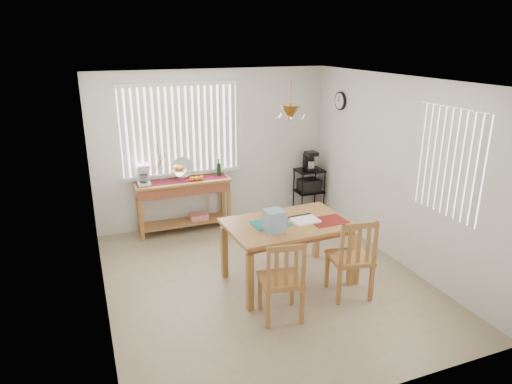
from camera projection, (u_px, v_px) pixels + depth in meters
name	position (u px, v px, depth m)	size (l,w,h in m)	color
ground	(264.00, 280.00, 6.09)	(4.00, 4.50, 0.01)	tan
room_shell	(264.00, 156.00, 5.56)	(4.20, 4.70, 2.70)	silver
sideboard	(184.00, 193.00, 7.45)	(1.54, 0.43, 0.87)	#AC743A
sideboard_items	(167.00, 174.00, 7.26)	(1.46, 0.36, 0.66)	maroon
wire_cart	(309.00, 187.00, 8.28)	(0.48, 0.39, 0.82)	black
cart_items	(310.00, 161.00, 8.13)	(0.19, 0.23, 0.34)	black
dining_table	(288.00, 229.00, 5.84)	(1.60, 1.07, 0.83)	#AC743A
table_items	(282.00, 221.00, 5.60)	(1.21, 0.54, 0.27)	#167E6E
chair_left	(282.00, 280.00, 5.10)	(0.52, 0.52, 0.99)	#AC743A
chair_right	(352.00, 258.00, 5.55)	(0.56, 0.56, 1.05)	#AC743A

